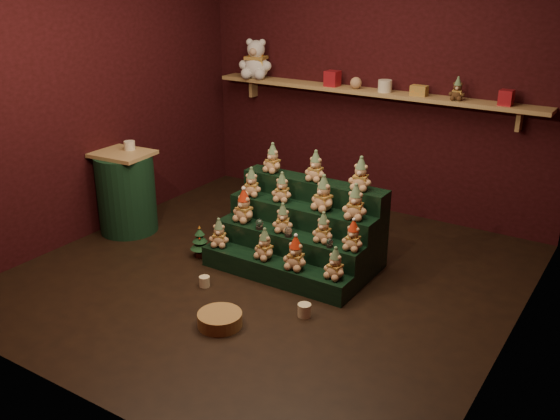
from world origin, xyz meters
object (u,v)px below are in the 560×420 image
Objects in this scene: mini_christmas_tree at (200,242)px; wicker_basket at (220,319)px; mug_right at (304,310)px; white_bear at (256,54)px; brown_bear at (457,89)px; snow_globe_a at (259,224)px; side_table at (126,192)px; snow_globe_b at (288,232)px; snow_globe_c at (330,243)px; riser_tier_front at (274,271)px; mug_left at (205,281)px.

mini_christmas_tree is 0.93× the size of wicker_basket.
mug_right is at bearing -16.12° from mini_christmas_tree.
mini_christmas_tree is 0.57× the size of white_bear.
mini_christmas_tree is at bearing -141.05° from brown_bear.
wicker_basket is (0.88, -0.85, -0.10)m from mini_christmas_tree.
mug_right is at bearing 44.66° from wicker_basket.
mug_right is 0.31× the size of wicker_basket.
snow_globe_a is at bearing -68.97° from white_bear.
mini_christmas_tree is (1.00, -0.09, -0.26)m from side_table.
snow_globe_b is 1.16× the size of snow_globe_c.
snow_globe_b is (0.04, 0.16, 0.31)m from riser_tier_front.
mug_left is at bearing -24.94° from side_table.
mug_right is 0.49× the size of brown_bear.
wicker_basket is at bearing -40.58° from mug_left.
brown_bear reaches higher than riser_tier_front.
mug_left is 2.96m from brown_bear.
snow_globe_a is 2.43m from white_bear.
mug_left is at bearing -177.62° from mug_right.
riser_tier_front reaches higher than wicker_basket.
side_table is at bearing -155.67° from brown_bear.
mug_left is 0.95m from mug_right.
riser_tier_front is 15.82× the size of snow_globe_b.
snow_globe_a is at bearing 148.20° from riser_tier_front.
snow_globe_b is 2.16m from brown_bear.
wicker_basket is at bearing -86.28° from riser_tier_front.
snow_globe_b is 1.00× the size of mug_left.
brown_bear is at bearing 57.77° from snow_globe_a.
mini_christmas_tree is at bearing -173.89° from snow_globe_c.
white_bear is (-1.04, 2.30, 1.55)m from mug_left.
wicker_basket is 1.59× the size of brown_bear.
mug_right is at bearing -47.88° from snow_globe_b.
mug_left is 0.86× the size of mug_right.
brown_bear is at bearing 77.16° from snow_globe_c.
snow_globe_a is 0.27× the size of wicker_basket.
snow_globe_b is at bearing 49.93° from mug_left.
side_table is (-1.83, 0.11, 0.32)m from riser_tier_front.
wicker_basket is (1.89, -0.93, -0.35)m from side_table.
mug_right is at bearing -16.16° from side_table.
side_table is 2.42m from mug_right.
mug_left is 0.16× the size of white_bear.
mini_christmas_tree is at bearing 178.34° from riser_tier_front.
white_bear is (-1.53, 2.71, 1.54)m from wicker_basket.
white_bear is at bearing 131.44° from mug_right.
snow_globe_a reaches higher than wicker_basket.
white_bear is (-1.91, 1.73, 1.19)m from snow_globe_c.
snow_globe_b is 1.88m from side_table.
mini_christmas_tree is at bearing 163.88° from mug_right.
side_table is (-1.58, -0.05, 0.00)m from snow_globe_a.
brown_bear is (2.67, 1.78, 1.02)m from side_table.
snow_globe_c is (0.44, 0.16, 0.31)m from riser_tier_front.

